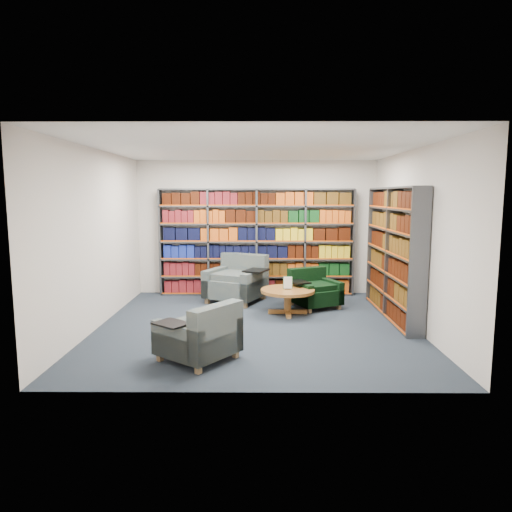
{
  "coord_description": "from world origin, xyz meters",
  "views": [
    {
      "loc": [
        0.06,
        -7.11,
        2.08
      ],
      "look_at": [
        0.0,
        0.6,
        1.05
      ],
      "focal_mm": 32.0,
      "sensor_mm": 36.0,
      "label": 1
    }
  ],
  "objects_px": {
    "chair_teal_left": "(238,282)",
    "chair_teal_front": "(202,337)",
    "chair_green_right": "(313,291)",
    "coffee_table": "(288,294)"
  },
  "relations": [
    {
      "from": "chair_teal_left",
      "to": "chair_teal_front",
      "type": "height_order",
      "value": "chair_teal_left"
    },
    {
      "from": "coffee_table",
      "to": "chair_teal_left",
      "type": "bearing_deg",
      "value": 131.13
    },
    {
      "from": "chair_green_right",
      "to": "chair_teal_front",
      "type": "bearing_deg",
      "value": -121.15
    },
    {
      "from": "chair_teal_front",
      "to": "chair_green_right",
      "type": "bearing_deg",
      "value": 58.85
    },
    {
      "from": "coffee_table",
      "to": "chair_green_right",
      "type": "bearing_deg",
      "value": 48.03
    },
    {
      "from": "chair_green_right",
      "to": "chair_teal_front",
      "type": "distance_m",
      "value": 3.33
    },
    {
      "from": "chair_teal_left",
      "to": "chair_teal_front",
      "type": "relative_size",
      "value": 1.15
    },
    {
      "from": "chair_green_right",
      "to": "chair_teal_front",
      "type": "height_order",
      "value": "chair_teal_front"
    },
    {
      "from": "chair_teal_left",
      "to": "coffee_table",
      "type": "xyz_separation_m",
      "value": [
        0.92,
        -1.05,
        -0.01
      ]
    },
    {
      "from": "chair_teal_left",
      "to": "coffee_table",
      "type": "height_order",
      "value": "chair_teal_left"
    }
  ]
}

